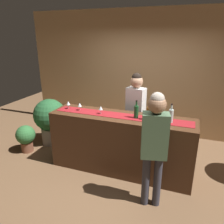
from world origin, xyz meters
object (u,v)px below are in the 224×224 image
(potted_plant_tall, at_px, (50,118))
(potted_plant_small, at_px, (26,137))
(bartender, at_px, (136,107))
(wine_bottle_amber, at_px, (149,114))
(wine_glass_mid_counter, at_px, (68,103))
(wine_bottle_green, at_px, (136,112))
(wine_bottle_clear, at_px, (171,116))
(wine_glass_near_customer, at_px, (101,108))
(customer_sipping, at_px, (154,140))
(wine_glass_far_end, at_px, (80,105))

(potted_plant_tall, bearing_deg, potted_plant_small, -117.88)
(bartender, distance_m, potted_plant_tall, 1.94)
(wine_bottle_amber, relative_size, wine_glass_mid_counter, 2.10)
(wine_bottle_green, relative_size, wine_glass_mid_counter, 2.10)
(wine_bottle_clear, bearing_deg, potted_plant_small, -179.69)
(wine_glass_near_customer, distance_m, bartender, 0.77)
(wine_bottle_clear, xyz_separation_m, wine_bottle_amber, (-0.33, -0.02, 0.00))
(wine_bottle_green, bearing_deg, wine_glass_near_customer, -178.59)
(wine_bottle_amber, relative_size, potted_plant_small, 0.53)
(wine_glass_near_customer, distance_m, wine_glass_mid_counter, 0.66)
(customer_sipping, distance_m, potted_plant_tall, 2.74)
(customer_sipping, bearing_deg, wine_glass_mid_counter, 144.80)
(wine_glass_mid_counter, bearing_deg, wine_bottle_green, -1.84)
(wine_bottle_clear, relative_size, customer_sipping, 0.18)
(wine_bottle_green, distance_m, customer_sipping, 0.78)
(wine_glass_mid_counter, xyz_separation_m, wine_glass_far_end, (0.24, -0.02, 0.00))
(wine_glass_far_end, relative_size, potted_plant_small, 0.25)
(wine_glass_far_end, relative_size, potted_plant_tall, 0.14)
(wine_glass_far_end, bearing_deg, wine_bottle_amber, -2.19)
(wine_glass_mid_counter, xyz_separation_m, potted_plant_small, (-1.03, -0.06, -0.82))
(potted_plant_tall, bearing_deg, wine_glass_near_customer, -19.44)
(bartender, bearing_deg, wine_glass_near_customer, 66.20)
(wine_bottle_amber, distance_m, potted_plant_tall, 2.38)
(wine_glass_near_customer, bearing_deg, wine_bottle_clear, 0.65)
(wine_glass_mid_counter, relative_size, bartender, 0.09)
(wine_bottle_amber, bearing_deg, wine_bottle_green, 173.98)
(wine_glass_near_customer, bearing_deg, potted_plant_small, -179.92)
(customer_sipping, bearing_deg, wine_glass_far_end, 142.04)
(bartender, bearing_deg, potted_plant_small, 28.91)
(bartender, bearing_deg, wine_bottle_green, 117.61)
(wine_bottle_clear, height_order, customer_sipping, customer_sipping)
(wine_bottle_amber, relative_size, bartender, 0.18)
(wine_bottle_amber, xyz_separation_m, potted_plant_small, (-2.52, 0.00, -0.82))
(wine_glass_near_customer, height_order, wine_glass_far_end, same)
(customer_sipping, bearing_deg, bartender, 101.47)
(wine_bottle_green, height_order, wine_bottle_amber, same)
(wine_glass_mid_counter, height_order, potted_plant_tall, wine_glass_mid_counter)
(bartender, bearing_deg, customer_sipping, 127.36)
(wine_glass_near_customer, bearing_deg, potted_plant_tall, 160.56)
(wine_glass_near_customer, distance_m, potted_plant_small, 1.88)
(wine_glass_near_customer, height_order, bartender, bartender)
(wine_glass_mid_counter, height_order, bartender, bartender)
(wine_bottle_clear, xyz_separation_m, customer_sipping, (-0.13, -0.65, -0.13))
(wine_glass_near_customer, distance_m, wine_glass_far_end, 0.42)
(wine_glass_far_end, bearing_deg, bartender, 33.03)
(wine_bottle_clear, distance_m, potted_plant_tall, 2.69)
(wine_bottle_clear, bearing_deg, wine_bottle_green, 179.79)
(wine_bottle_amber, height_order, wine_glass_mid_counter, wine_bottle_amber)
(wine_bottle_amber, bearing_deg, wine_glass_far_end, 177.81)
(wine_bottle_green, bearing_deg, bartender, 104.62)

